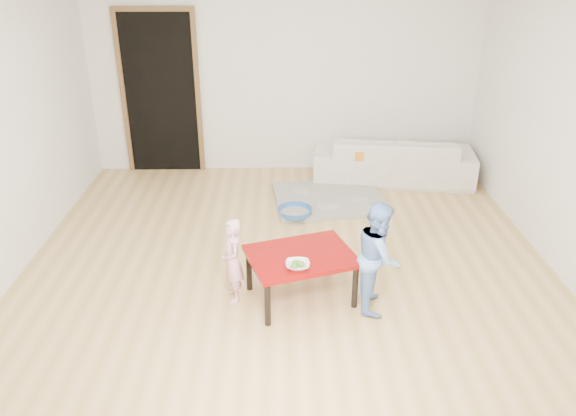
{
  "coord_description": "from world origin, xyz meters",
  "views": [
    {
      "loc": [
        -0.07,
        -4.73,
        2.77
      ],
      "look_at": [
        0.0,
        -0.2,
        0.65
      ],
      "focal_mm": 35.0,
      "sensor_mm": 36.0,
      "label": 1
    }
  ],
  "objects_px": {
    "bowl": "(298,265)",
    "basin": "(295,213)",
    "sofa": "(393,158)",
    "red_table": "(301,276)",
    "child_blue": "(379,256)",
    "child_pink": "(232,261)"
  },
  "relations": [
    {
      "from": "red_table",
      "to": "bowl",
      "type": "relative_size",
      "value": 4.48
    },
    {
      "from": "sofa",
      "to": "red_table",
      "type": "relative_size",
      "value": 2.33
    },
    {
      "from": "red_table",
      "to": "sofa",
      "type": "bearing_deg",
      "value": 64.5
    },
    {
      "from": "child_pink",
      "to": "sofa",
      "type": "bearing_deg",
      "value": 128.0
    },
    {
      "from": "red_table",
      "to": "bowl",
      "type": "height_order",
      "value": "bowl"
    },
    {
      "from": "sofa",
      "to": "basin",
      "type": "distance_m",
      "value": 1.73
    },
    {
      "from": "bowl",
      "to": "child_pink",
      "type": "bearing_deg",
      "value": 157.85
    },
    {
      "from": "basin",
      "to": "child_blue",
      "type": "bearing_deg",
      "value": -69.23
    },
    {
      "from": "red_table",
      "to": "basin",
      "type": "bearing_deg",
      "value": 90.29
    },
    {
      "from": "sofa",
      "to": "bowl",
      "type": "distance_m",
      "value": 3.21
    },
    {
      "from": "bowl",
      "to": "child_pink",
      "type": "height_order",
      "value": "child_pink"
    },
    {
      "from": "child_blue",
      "to": "child_pink",
      "type": "bearing_deg",
      "value": 92.64
    },
    {
      "from": "sofa",
      "to": "child_blue",
      "type": "bearing_deg",
      "value": 84.17
    },
    {
      "from": "sofa",
      "to": "bowl",
      "type": "bearing_deg",
      "value": 72.94
    },
    {
      "from": "bowl",
      "to": "red_table",
      "type": "bearing_deg",
      "value": 80.98
    },
    {
      "from": "sofa",
      "to": "child_pink",
      "type": "height_order",
      "value": "child_pink"
    },
    {
      "from": "red_table",
      "to": "child_pink",
      "type": "height_order",
      "value": "child_pink"
    },
    {
      "from": "red_table",
      "to": "basin",
      "type": "xyz_separation_m",
      "value": [
        -0.01,
        1.57,
        -0.16
      ]
    },
    {
      "from": "sofa",
      "to": "basin",
      "type": "relative_size",
      "value": 5.19
    },
    {
      "from": "red_table",
      "to": "child_blue",
      "type": "bearing_deg",
      "value": -10.33
    },
    {
      "from": "red_table",
      "to": "child_blue",
      "type": "xyz_separation_m",
      "value": [
        0.63,
        -0.11,
        0.26
      ]
    },
    {
      "from": "bowl",
      "to": "basin",
      "type": "distance_m",
      "value": 1.83
    }
  ]
}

